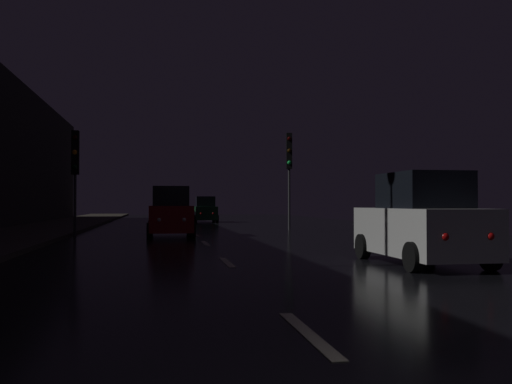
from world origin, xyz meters
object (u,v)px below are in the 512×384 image
object	(u,v)px
traffic_light_far_left	(75,160)
car_approaching_headlights	(171,213)
traffic_light_far_right	(289,159)
car_distant_taillights	(205,210)
car_parked_right_near	(421,222)

from	to	relation	value
traffic_light_far_left	car_approaching_headlights	size ratio (longest dim) A/B	1.07
traffic_light_far_right	car_approaching_headlights	distance (m)	8.30
car_distant_taillights	car_parked_right_near	size ratio (longest dim) A/B	0.90
traffic_light_far_left	car_approaching_headlights	distance (m)	4.73
car_distant_taillights	car_parked_right_near	xyz separation A→B (m)	(2.67, -29.49, 0.09)
traffic_light_far_right	car_approaching_headlights	world-z (taller)	traffic_light_far_right
car_distant_taillights	traffic_light_far_right	bearing A→B (deg)	-164.72
car_approaching_headlights	car_parked_right_near	bearing A→B (deg)	24.33
traffic_light_far_right	car_distant_taillights	world-z (taller)	traffic_light_far_right
traffic_light_far_left	car_distant_taillights	size ratio (longest dim) A/B	1.20
car_parked_right_near	traffic_light_far_right	bearing A→B (deg)	-2.71
car_approaching_headlights	car_distant_taillights	world-z (taller)	car_approaching_headlights
traffic_light_far_right	car_distant_taillights	size ratio (longest dim) A/B	1.35
car_approaching_headlights	car_parked_right_near	world-z (taller)	car_approaching_headlights
traffic_light_far_left	car_approaching_headlights	xyz separation A→B (m)	(4.07, -0.73, -2.30)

